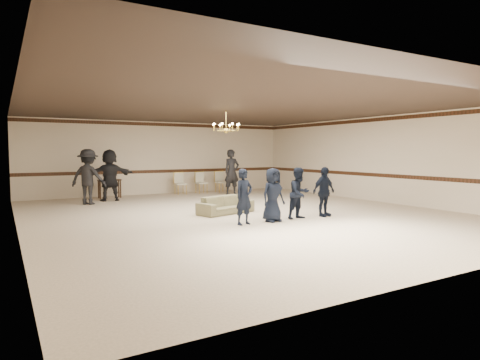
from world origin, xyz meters
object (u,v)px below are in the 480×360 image
object	(u,v)px
boy_d	(324,192)
settee	(226,205)
banquet_chair_mid	(201,183)
banquet_chair_right	(221,182)
boy_a	(244,197)
banquet_chair_left	(181,184)
adult_mid	(110,175)
boy_b	(273,195)
chandelier	(226,121)
boy_c	(299,193)
console_table	(110,189)
adult_left	(88,177)
adult_right	(232,172)

from	to	relation	value
boy_d	settee	xyz separation A→B (m)	(-2.21, 1.92, -0.46)
settee	banquet_chair_mid	distance (m)	6.16
boy_d	banquet_chair_right	distance (m)	7.81
banquet_chair_mid	boy_a	bearing A→B (deg)	-110.63
settee	banquet_chair_right	bearing A→B (deg)	48.24
boy_a	banquet_chair_left	bearing A→B (deg)	69.62
boy_d	adult_mid	size ratio (longest dim) A/B	0.73
boy_b	banquet_chair_left	size ratio (longest dim) A/B	1.52
settee	adult_mid	size ratio (longest dim) A/B	0.93
chandelier	boy_c	size ratio (longest dim) A/B	0.65
chandelier	settee	bearing A→B (deg)	-119.10
boy_a	adult_mid	world-z (taller)	adult_mid
console_table	banquet_chair_mid	bearing A→B (deg)	-0.80
adult_left	banquet_chair_right	bearing A→B (deg)	-128.73
boy_c	banquet_chair_right	world-z (taller)	boy_c
boy_d	adult_right	xyz separation A→B (m)	(0.57, 6.56, 0.26)
console_table	adult_right	bearing A→B (deg)	-14.09
boy_a	boy_c	distance (m)	1.80
boy_c	console_table	distance (m)	8.68
banquet_chair_right	console_table	xyz separation A→B (m)	(-5.00, 0.20, -0.10)
adult_left	console_table	distance (m)	2.13
boy_b	adult_mid	bearing A→B (deg)	103.66
boy_c	banquet_chair_mid	world-z (taller)	boy_c
banquet_chair_mid	boy_b	bearing A→B (deg)	-104.39
adult_mid	banquet_chair_right	bearing A→B (deg)	-168.80
boy_d	adult_mid	bearing A→B (deg)	116.25
boy_b	boy_d	distance (m)	1.80
adult_mid	adult_right	xyz separation A→B (m)	(5.10, -0.40, 0.00)
adult_left	adult_mid	bearing A→B (deg)	-104.79
adult_mid	banquet_chair_mid	size ratio (longest dim) A/B	2.07
boy_b	banquet_chair_right	xyz separation A→B (m)	(2.48, 7.77, -0.25)
boy_d	banquet_chair_right	xyz separation A→B (m)	(0.68, 7.77, -0.25)
boy_b	boy_c	bearing A→B (deg)	-7.74
boy_b	banquet_chair_left	bearing A→B (deg)	78.70
chandelier	banquet_chair_left	world-z (taller)	chandelier
chandelier	settee	distance (m)	2.73
adult_mid	console_table	size ratio (longest dim) A/B	2.18
adult_left	banquet_chair_left	distance (m)	4.41
boy_b	banquet_chair_right	world-z (taller)	boy_b
boy_b	chandelier	bearing A→B (deg)	82.71
boy_c	boy_d	distance (m)	0.90
boy_b	adult_left	bearing A→B (deg)	112.35
adult_left	banquet_chair_mid	bearing A→B (deg)	-126.14
boy_d	adult_right	bearing A→B (deg)	78.21
boy_a	adult_mid	distance (m)	7.20
chandelier	banquet_chair_left	bearing A→B (deg)	84.42
boy_d	banquet_chair_mid	xyz separation A→B (m)	(-0.32, 7.77, -0.25)
boy_b	boy_c	distance (m)	0.90
adult_right	banquet_chair_right	xyz separation A→B (m)	(0.11, 1.22, -0.51)
boy_b	boy_d	xyz separation A→B (m)	(1.80, 0.00, 0.00)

